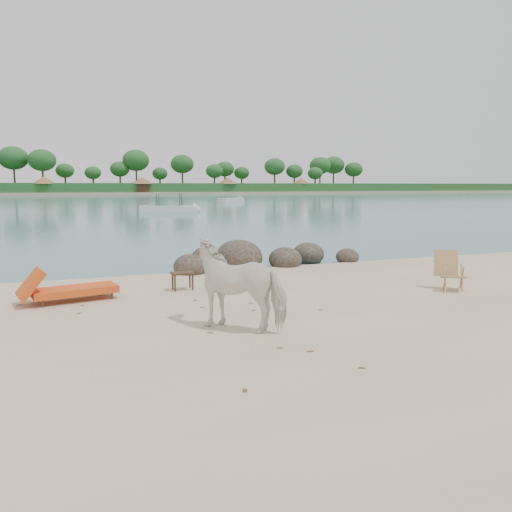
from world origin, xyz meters
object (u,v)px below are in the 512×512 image
Objects in this scene: boulders at (254,259)px; lounge_chair at (75,287)px; cow at (241,285)px; deck_chair at (454,272)px; side_table at (183,282)px.

boulders is 6.29m from lounge_chair.
boulders is at bearing -160.53° from cow.
deck_chair reaches higher than boulders.
boulders is at bearing 20.00° from lounge_chair.
lounge_chair is at bearing -148.59° from boulders.
side_table is 0.56× the size of deck_chair.
cow is (-2.64, -6.45, 0.56)m from boulders.
boulders is at bearing 155.49° from deck_chair.
lounge_chair reaches higher than side_table.
boulders is 6.66× the size of deck_chair.
cow reaches higher than side_table.
cow is 3.44× the size of side_table.
side_table is 2.44m from lounge_chair.
cow is 1.93× the size of deck_chair.
boulders is 4.21m from side_table.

